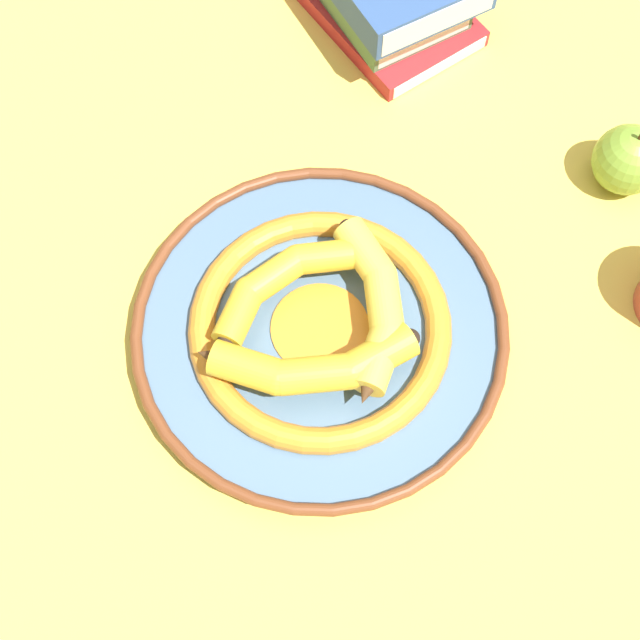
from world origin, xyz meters
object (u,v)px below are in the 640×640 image
banana_c (376,307)px  apple (628,160)px  decorative_bowl (320,330)px  banana_a (281,280)px  banana_b (310,367)px

banana_c → apple: (-0.24, -0.21, -0.02)m
decorative_bowl → apple: 0.37m
banana_a → apple: apple is taller
decorative_bowl → banana_c: (-0.05, -0.01, 0.04)m
decorative_bowl → banana_b: size_ratio=1.79×
decorative_bowl → banana_b: banana_b is taller
banana_c → apple: 0.32m
banana_b → apple: size_ratio=2.38×
banana_a → apple: 0.39m
banana_c → decorative_bowl: bearing=92.2°
banana_a → apple: bearing=164.8°
banana_b → banana_a: bearing=101.8°
banana_a → apple: (-0.34, -0.19, -0.02)m
decorative_bowl → banana_a: size_ratio=2.70×
banana_b → banana_c: same height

